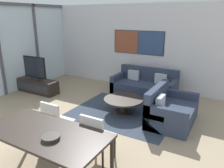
# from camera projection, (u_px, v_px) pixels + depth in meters

# --- Properties ---
(wall_back) EXTENTS (7.46, 0.09, 2.80)m
(wall_back) POSITION_uv_depth(u_px,v_px,m) (136.00, 46.00, 7.44)
(wall_back) COLOR silver
(wall_back) RESTS_ON ground_plane
(area_rug) EXTENTS (2.58, 2.05, 0.01)m
(area_rug) POSITION_uv_depth(u_px,v_px,m) (123.00, 112.00, 5.69)
(area_rug) COLOR #333D4C
(area_rug) RESTS_ON ground_plane
(tv_console) EXTENTS (1.58, 0.46, 0.43)m
(tv_console) POSITION_uv_depth(u_px,v_px,m) (36.00, 86.00, 7.16)
(tv_console) COLOR black
(tv_console) RESTS_ON ground_plane
(television) EXTENTS (0.92, 0.20, 0.75)m
(television) POSITION_uv_depth(u_px,v_px,m) (35.00, 68.00, 6.99)
(television) COLOR #2D2D33
(television) RESTS_ON tv_console
(sofa_main) EXTENTS (1.92, 0.94, 0.84)m
(sofa_main) POSITION_uv_depth(u_px,v_px,m) (145.00, 87.00, 6.85)
(sofa_main) COLOR #2D384C
(sofa_main) RESTS_ON ground_plane
(sofa_side) EXTENTS (0.94, 1.37, 0.84)m
(sofa_side) POSITION_uv_depth(u_px,v_px,m) (169.00, 111.00, 5.11)
(sofa_side) COLOR #2D384C
(sofa_side) RESTS_ON ground_plane
(coffee_table) EXTENTS (1.01, 1.01, 0.38)m
(coffee_table) POSITION_uv_depth(u_px,v_px,m) (123.00, 102.00, 5.60)
(coffee_table) COLOR black
(coffee_table) RESTS_ON ground_plane
(dining_table) EXTENTS (1.95, 0.92, 0.78)m
(dining_table) POSITION_uv_depth(u_px,v_px,m) (45.00, 136.00, 3.25)
(dining_table) COLOR black
(dining_table) RESTS_ON ground_plane
(dining_chair_left) EXTENTS (0.46, 0.46, 0.91)m
(dining_chair_left) POSITION_uv_depth(u_px,v_px,m) (56.00, 121.00, 4.12)
(dining_chair_left) COLOR beige
(dining_chair_left) RESTS_ON ground_plane
(dining_chair_centre) EXTENTS (0.46, 0.46, 0.91)m
(dining_chair_centre) POSITION_uv_depth(u_px,v_px,m) (96.00, 136.00, 3.60)
(dining_chair_centre) COLOR beige
(dining_chair_centre) RESTS_ON ground_plane
(fruit_bowl) EXTENTS (0.26, 0.26, 0.05)m
(fruit_bowl) POSITION_uv_depth(u_px,v_px,m) (51.00, 137.00, 3.01)
(fruit_bowl) COLOR #332D28
(fruit_bowl) RESTS_ON dining_table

